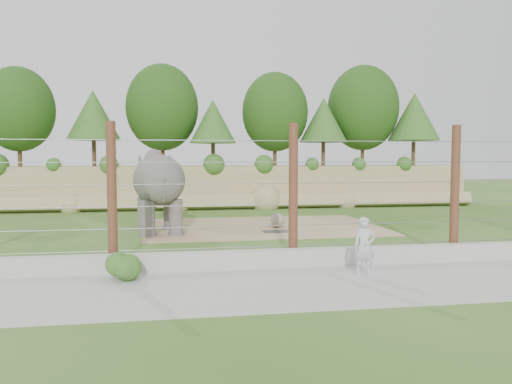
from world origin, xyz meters
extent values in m
plane|color=#38661A|center=(0.00, 0.00, 0.00)|extent=(90.00, 90.00, 0.00)
cube|color=tan|center=(0.00, 13.00, 1.25)|extent=(30.00, 4.00, 2.50)
cube|color=tan|center=(0.00, 10.70, 0.35)|extent=(30.00, 1.37, 1.07)
cylinder|color=#3F2B19|center=(-12.00, 12.00, 3.38)|extent=(0.24, 0.24, 1.75)
sphere|color=#193F10|center=(-12.00, 12.00, 5.75)|extent=(4.00, 4.00, 4.00)
cylinder|color=#3F2B19|center=(-8.00, 12.50, 3.29)|extent=(0.24, 0.24, 1.58)
sphere|color=#193F10|center=(-8.00, 12.50, 5.42)|extent=(3.60, 3.60, 3.60)
cylinder|color=#3F2B19|center=(-4.00, 13.00, 3.46)|extent=(0.24, 0.24, 1.92)
sphere|color=#193F10|center=(-4.00, 13.00, 6.07)|extent=(4.40, 4.40, 4.40)
cylinder|color=#3F2B19|center=(-1.00, 11.80, 3.20)|extent=(0.24, 0.24, 1.40)
sphere|color=#193F10|center=(-1.00, 11.80, 5.10)|extent=(3.20, 3.20, 3.20)
cylinder|color=#3F2B19|center=(3.00, 12.80, 3.41)|extent=(0.24, 0.24, 1.82)
sphere|color=#193F10|center=(3.00, 12.80, 5.88)|extent=(4.16, 4.16, 4.16)
cylinder|color=#3F2B19|center=(6.00, 12.20, 3.25)|extent=(0.24, 0.24, 1.50)
sphere|color=#193F10|center=(6.00, 12.20, 5.29)|extent=(3.44, 3.44, 3.44)
cylinder|color=#3F2B19|center=(9.00, 13.20, 3.51)|extent=(0.24, 0.24, 2.03)
sphere|color=#193F10|center=(9.00, 13.20, 6.27)|extent=(4.64, 4.64, 4.64)
cylinder|color=#3F2B19|center=(12.00, 12.00, 3.32)|extent=(0.24, 0.24, 1.64)
sphere|color=#193F10|center=(12.00, 12.00, 5.55)|extent=(3.76, 3.76, 3.76)
cube|color=tan|center=(0.50, 3.00, 0.01)|extent=(10.00, 7.00, 0.02)
cube|color=#262628|center=(0.70, 1.34, 0.04)|extent=(1.00, 0.60, 0.03)
sphere|color=gray|center=(1.04, 2.60, 0.33)|extent=(0.62, 0.62, 0.62)
cube|color=#BAB6AC|center=(0.00, -5.00, 0.25)|extent=(26.00, 0.35, 0.50)
cube|color=#BAB6AC|center=(0.00, -7.00, 0.01)|extent=(26.00, 4.00, 0.01)
cylinder|color=#53261B|center=(-5.00, -4.50, 2.00)|extent=(0.26, 0.26, 4.00)
cylinder|color=#53261B|center=(0.00, -4.50, 2.00)|extent=(0.26, 0.26, 4.00)
cylinder|color=#53261B|center=(5.00, -4.50, 2.00)|extent=(0.26, 0.26, 4.00)
cylinder|color=gray|center=(0.00, -4.50, 0.50)|extent=(20.00, 0.02, 0.02)
cylinder|color=gray|center=(0.00, -4.50, 1.10)|extent=(20.00, 0.02, 0.02)
cylinder|color=gray|center=(0.00, -4.50, 1.70)|extent=(20.00, 0.02, 0.02)
cylinder|color=gray|center=(0.00, -4.50, 2.30)|extent=(20.00, 0.02, 0.02)
cylinder|color=gray|center=(0.00, -4.50, 2.90)|extent=(20.00, 0.02, 0.02)
cylinder|color=gray|center=(0.00, -4.50, 3.50)|extent=(20.00, 0.02, 0.02)
sphere|color=#295F22|center=(-4.55, -5.80, 0.36)|extent=(0.71, 0.71, 0.71)
imported|color=silver|center=(1.42, -6.36, 0.77)|extent=(0.61, 0.46, 1.51)
camera|label=1|loc=(-3.36, -18.29, 3.04)|focal=35.00mm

